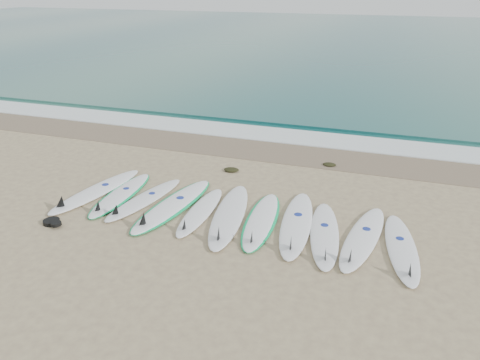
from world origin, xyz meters
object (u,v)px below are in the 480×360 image
(surfboard_0, at_px, (94,191))
(surfboard_10, at_px, (402,249))
(leash_coil, at_px, (53,222))
(surfboard_5, at_px, (229,216))

(surfboard_0, height_order, surfboard_10, surfboard_0)
(surfboard_0, xyz_separation_m, leash_coil, (0.07, -1.48, -0.01))
(surfboard_0, height_order, surfboard_5, surfboard_5)
(surfboard_10, bearing_deg, surfboard_5, 168.48)
(surfboard_10, relative_size, leash_coil, 5.53)
(surfboard_5, height_order, surfboard_10, surfboard_5)
(surfboard_10, bearing_deg, leash_coil, -178.38)
(surfboard_5, relative_size, surfboard_10, 1.16)
(surfboard_5, xyz_separation_m, leash_coil, (-3.19, -1.36, -0.02))
(leash_coil, bearing_deg, surfboard_5, 23.01)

